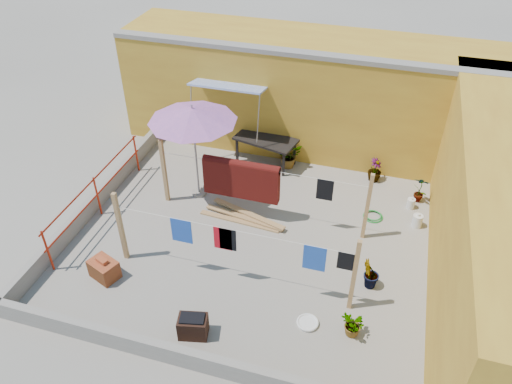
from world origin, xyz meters
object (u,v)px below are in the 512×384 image
green_hose (373,216)px  water_jug_b (411,203)px  brick_stack (104,269)px  outdoor_table (266,141)px  brazier (193,326)px  patio_umbrella (192,115)px  water_jug_a (417,221)px  plant_back_a (289,155)px  white_basin (308,323)px

green_hose → water_jug_b: bearing=36.7°
brick_stack → water_jug_b: bearing=34.9°
outdoor_table → brick_stack: (-2.10, -5.26, -0.49)m
outdoor_table → brick_stack: outdoor_table is taller
brick_stack → brazier: bearing=-19.7°
patio_umbrella → brick_stack: 4.03m
outdoor_table → water_jug_b: outdoor_table is taller
brick_stack → water_jug_a: (6.35, 3.62, -0.06)m
patio_umbrella → water_jug_a: patio_umbrella is taller
patio_umbrella → brick_stack: (-0.83, -3.34, -2.10)m
outdoor_table → plant_back_a: (0.67, 0.00, -0.35)m
patio_umbrella → plant_back_a: bearing=44.7°
brazier → white_basin: brazier is taller
brick_stack → brazier: brick_stack is taller
brazier → white_basin: (2.04, 0.86, -0.20)m
white_basin → water_jug_b: size_ratio=1.38×
brazier → water_jug_b: (3.78, 5.16, -0.10)m
plant_back_a → green_hose: bearing=-32.1°
patio_umbrella → outdoor_table: size_ratio=1.40×
brick_stack → plant_back_a: plant_back_a is taller
water_jug_b → brazier: bearing=-126.2°
water_jug_b → patio_umbrella: bearing=-169.7°
patio_umbrella → plant_back_a: 3.36m
white_basin → water_jug_a: water_jug_a is taller
water_jug_a → plant_back_a: (-3.58, 1.64, 0.20)m
brazier → white_basin: 2.22m
white_basin → water_jug_a: size_ratio=1.16×
patio_umbrella → white_basin: bearing=-42.7°
patio_umbrella → water_jug_b: 5.86m
white_basin → brick_stack: bearing=180.0°
plant_back_a → water_jug_a: bearing=-24.7°
white_basin → water_jug_b: bearing=68.0°
water_jug_b → plant_back_a: 3.54m
water_jug_b → plant_back_a: plant_back_a is taller
brazier → outdoor_table: bearing=92.8°
plant_back_a → patio_umbrella: bearing=-135.3°
patio_umbrella → water_jug_b: patio_umbrella is taller
outdoor_table → water_jug_b: 4.22m
brick_stack → plant_back_a: 5.95m
water_jug_a → green_hose: size_ratio=0.77×
water_jug_a → plant_back_a: bearing=155.3°
green_hose → plant_back_a: bearing=147.9°
brazier → water_jug_b: brazier is taller
water_jug_a → white_basin: bearing=-117.9°
patio_umbrella → white_basin: (3.61, -3.34, -2.28)m
patio_umbrella → water_jug_b: (5.35, 0.97, -2.18)m
patio_umbrella → plant_back_a: size_ratio=3.51×
patio_umbrella → brazier: (1.57, -4.19, -2.08)m
outdoor_table → green_hose: size_ratio=3.74×
outdoor_table → water_jug_b: bearing=-13.2°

